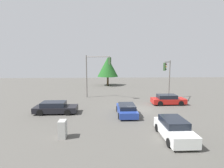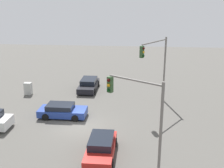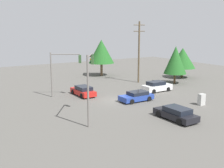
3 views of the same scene
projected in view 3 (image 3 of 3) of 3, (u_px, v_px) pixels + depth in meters
The scene contains 12 objects.
ground_plane at pixel (116, 100), 35.67m from camera, with size 80.00×80.00×0.00m, color #54514C.
sedan_blue at pixel (137, 96), 35.21m from camera, with size 4.30×2.03×1.23m.
sedan_dark at pixel (176, 113), 28.08m from camera, with size 2.04×4.71×1.31m.
sedan_red at pixel (83, 91), 38.05m from camera, with size 1.95×4.45×1.34m.
sedan_white at pixel (157, 86), 40.62m from camera, with size 4.39×1.99×1.48m.
traffic_signal_main at pixel (63, 66), 36.69m from camera, with size 3.55×2.25×5.93m.
traffic_signal_cross at pixel (90, 75), 26.85m from camera, with size 2.70×3.91×6.71m.
utility_pole_tall at pixel (139, 51), 46.31m from camera, with size 2.20×0.28×10.10m.
electrical_cabinet at pixel (201, 99), 33.34m from camera, with size 0.80×0.55×1.37m, color #B2B2AD.
tree_left at pixel (101, 51), 53.14m from camera, with size 4.83×4.83×6.87m.
tree_right at pixel (175, 60), 45.77m from camera, with size 3.70×3.70×6.15m.
tree_corner at pixel (183, 58), 51.05m from camera, with size 4.68×4.68×5.48m.
Camera 3 is at (18.79, 29.01, 9.05)m, focal length 45.00 mm.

